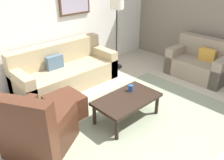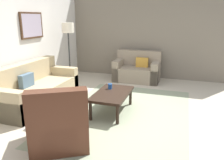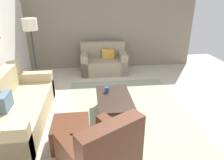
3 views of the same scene
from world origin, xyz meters
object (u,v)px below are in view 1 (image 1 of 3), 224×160
(ottoman, at_px, (65,107))
(framed_artwork, at_px, (75,0))
(coffee_table, at_px, (127,101))
(lamp_standing, at_px, (117,11))
(armchair_leather, at_px, (37,132))
(couch_main, at_px, (64,71))
(cup, at_px, (131,88))
(couch_loveseat, at_px, (200,63))

(ottoman, height_order, framed_artwork, framed_artwork)
(coffee_table, height_order, lamp_standing, lamp_standing)
(framed_artwork, bearing_deg, lamp_standing, -34.16)
(armchair_leather, distance_m, coffee_table, 1.47)
(armchair_leather, distance_m, lamp_standing, 3.35)
(couch_main, relative_size, armchair_leather, 1.99)
(coffee_table, height_order, cup, cup)
(couch_main, bearing_deg, framed_artwork, 31.05)
(cup, bearing_deg, couch_loveseat, -2.77)
(couch_loveseat, relative_size, cup, 12.33)
(couch_loveseat, xyz_separation_m, lamp_standing, (-1.07, 1.70, 1.10))
(framed_artwork, bearing_deg, cup, -101.21)
(armchair_leather, relative_size, cup, 10.21)
(ottoman, distance_m, framed_artwork, 2.48)
(lamp_standing, bearing_deg, couch_main, 175.42)
(couch_loveseat, bearing_deg, framed_artwork, 129.76)
(cup, bearing_deg, coffee_table, -151.69)
(armchair_leather, xyz_separation_m, framed_artwork, (2.07, 1.89, 1.35))
(ottoman, xyz_separation_m, framed_artwork, (1.36, 1.47, 1.46))
(couch_main, relative_size, ottoman, 3.89)
(couch_main, distance_m, framed_artwork, 1.58)
(couch_loveseat, relative_size, ottoman, 2.36)
(couch_loveseat, xyz_separation_m, cup, (-2.27, 0.11, 0.16))
(armchair_leather, height_order, lamp_standing, lamp_standing)
(couch_main, distance_m, armchair_leather, 2.02)
(lamp_standing, height_order, framed_artwork, framed_artwork)
(coffee_table, xyz_separation_m, cup, (0.22, 0.12, 0.10))
(ottoman, bearing_deg, couch_main, 57.71)
(couch_main, relative_size, framed_artwork, 2.77)
(armchair_leather, height_order, cup, armchair_leather)
(ottoman, height_order, lamp_standing, lamp_standing)
(couch_main, xyz_separation_m, cup, (0.27, -1.70, 0.17))
(framed_artwork, bearing_deg, armchair_leather, -137.56)
(ottoman, distance_m, lamp_standing, 2.63)
(lamp_standing, distance_m, framed_artwork, 0.98)
(couch_main, xyz_separation_m, couch_loveseat, (2.54, -1.81, 0.01))
(cup, xyz_separation_m, lamp_standing, (1.20, 1.59, 0.94))
(couch_main, bearing_deg, lamp_standing, -4.58)
(armchair_leather, xyz_separation_m, ottoman, (0.71, 0.42, -0.11))
(ottoman, bearing_deg, couch_loveseat, -13.27)
(coffee_table, relative_size, framed_artwork, 1.40)
(couch_loveseat, bearing_deg, coffee_table, -179.83)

